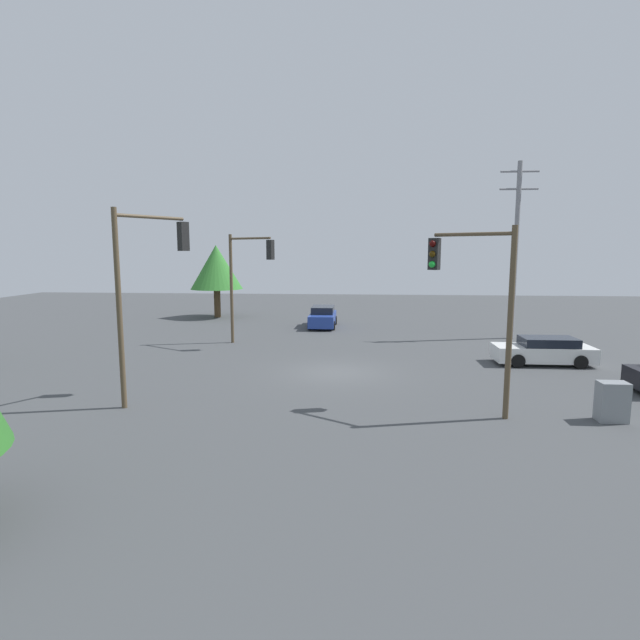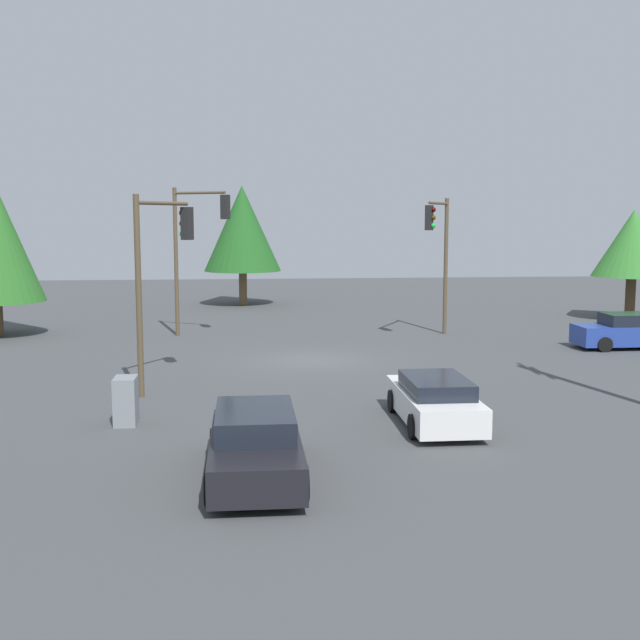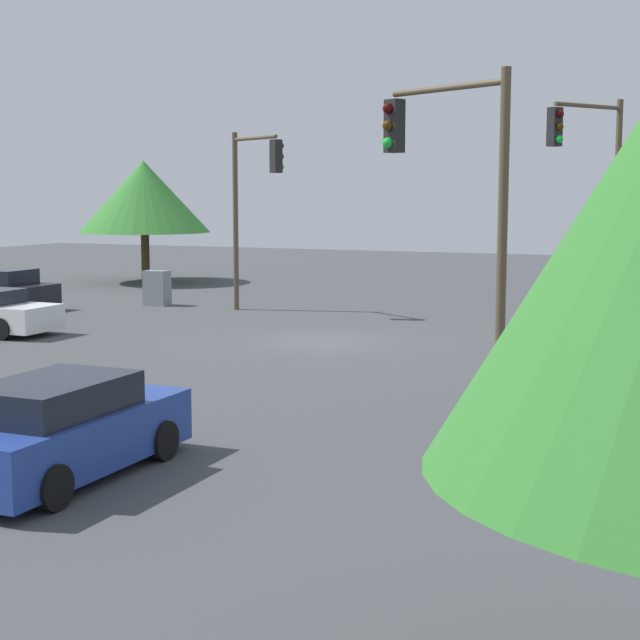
{
  "view_description": "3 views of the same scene",
  "coord_description": "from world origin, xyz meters",
  "px_view_note": "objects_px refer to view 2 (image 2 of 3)",
  "views": [
    {
      "loc": [
        -1.01,
        21.27,
        5.25
      ],
      "look_at": [
        0.96,
        -3.18,
        1.87
      ],
      "focal_mm": 28.0,
      "sensor_mm": 36.0,
      "label": 1
    },
    {
      "loc": [
        -29.64,
        2.55,
        5.39
      ],
      "look_at": [
        1.76,
        -0.49,
        1.3
      ],
      "focal_mm": 45.0,
      "sensor_mm": 36.0,
      "label": 2
    },
    {
      "loc": [
        10.24,
        -24.17,
        4.02
      ],
      "look_at": [
        1.27,
        -3.18,
        1.04
      ],
      "focal_mm": 55.0,
      "sensor_mm": 36.0,
      "label": 3
    }
  ],
  "objects_px": {
    "sedan_blue": "(627,332)",
    "traffic_signal_main": "(440,243)",
    "traffic_signal_cross": "(159,260)",
    "sedan_white": "(434,401)",
    "electrical_cabinet": "(126,401)",
    "sedan_dark": "(255,445)",
    "traffic_signal_aux": "(195,237)"
  },
  "relations": [
    {
      "from": "sedan_blue",
      "to": "traffic_signal_cross",
      "type": "relative_size",
      "value": 0.69
    },
    {
      "from": "traffic_signal_main",
      "to": "traffic_signal_aux",
      "type": "relative_size",
      "value": 0.93
    },
    {
      "from": "sedan_white",
      "to": "traffic_signal_cross",
      "type": "distance_m",
      "value": 9.57
    },
    {
      "from": "traffic_signal_cross",
      "to": "electrical_cabinet",
      "type": "relative_size",
      "value": 4.83
    },
    {
      "from": "sedan_blue",
      "to": "traffic_signal_cross",
      "type": "distance_m",
      "value": 19.63
    },
    {
      "from": "electrical_cabinet",
      "to": "traffic_signal_main",
      "type": "bearing_deg",
      "value": -39.79
    },
    {
      "from": "traffic_signal_cross",
      "to": "electrical_cabinet",
      "type": "height_order",
      "value": "traffic_signal_cross"
    },
    {
      "from": "traffic_signal_aux",
      "to": "traffic_signal_cross",
      "type": "bearing_deg",
      "value": -59.92
    },
    {
      "from": "traffic_signal_aux",
      "to": "electrical_cabinet",
      "type": "xyz_separation_m",
      "value": [
        -15.21,
        0.99,
        -3.86
      ]
    },
    {
      "from": "sedan_white",
      "to": "electrical_cabinet",
      "type": "height_order",
      "value": "sedan_white"
    },
    {
      "from": "traffic_signal_main",
      "to": "traffic_signal_cross",
      "type": "relative_size",
      "value": 1.03
    },
    {
      "from": "traffic_signal_main",
      "to": "electrical_cabinet",
      "type": "distance_m",
      "value": 18.75
    },
    {
      "from": "sedan_white",
      "to": "traffic_signal_main",
      "type": "bearing_deg",
      "value": 75.79
    },
    {
      "from": "sedan_white",
      "to": "traffic_signal_cross",
      "type": "relative_size",
      "value": 0.73
    },
    {
      "from": "sedan_blue",
      "to": "traffic_signal_cross",
      "type": "height_order",
      "value": "traffic_signal_cross"
    },
    {
      "from": "sedan_blue",
      "to": "electrical_cabinet",
      "type": "distance_m",
      "value": 21.5
    },
    {
      "from": "sedan_blue",
      "to": "electrical_cabinet",
      "type": "height_order",
      "value": "sedan_blue"
    },
    {
      "from": "sedan_blue",
      "to": "electrical_cabinet",
      "type": "bearing_deg",
      "value": 119.0
    },
    {
      "from": "traffic_signal_cross",
      "to": "traffic_signal_aux",
      "type": "height_order",
      "value": "traffic_signal_aux"
    },
    {
      "from": "sedan_dark",
      "to": "traffic_signal_cross",
      "type": "relative_size",
      "value": 0.77
    },
    {
      "from": "sedan_dark",
      "to": "electrical_cabinet",
      "type": "xyz_separation_m",
      "value": [
        4.62,
        3.29,
        -0.06
      ]
    },
    {
      "from": "traffic_signal_aux",
      "to": "sedan_blue",
      "type": "bearing_deg",
      "value": 17.41
    },
    {
      "from": "sedan_blue",
      "to": "traffic_signal_main",
      "type": "height_order",
      "value": "traffic_signal_main"
    },
    {
      "from": "sedan_white",
      "to": "traffic_signal_main",
      "type": "distance_m",
      "value": 15.79
    },
    {
      "from": "sedan_blue",
      "to": "sedan_white",
      "type": "relative_size",
      "value": 0.94
    },
    {
      "from": "sedan_dark",
      "to": "sedan_blue",
      "type": "xyz_separation_m",
      "value": [
        15.05,
        -15.52,
        0.01
      ]
    },
    {
      "from": "sedan_white",
      "to": "electrical_cabinet",
      "type": "xyz_separation_m",
      "value": [
        0.77,
        8.0,
        -0.0
      ]
    },
    {
      "from": "traffic_signal_aux",
      "to": "sedan_dark",
      "type": "bearing_deg",
      "value": -50.94
    },
    {
      "from": "sedan_blue",
      "to": "sedan_white",
      "type": "bearing_deg",
      "value": 136.02
    },
    {
      "from": "sedan_dark",
      "to": "traffic_signal_aux",
      "type": "xyz_separation_m",
      "value": [
        19.83,
        2.3,
        3.8
      ]
    },
    {
      "from": "sedan_white",
      "to": "traffic_signal_main",
      "type": "height_order",
      "value": "traffic_signal_main"
    },
    {
      "from": "traffic_signal_main",
      "to": "sedan_dark",
      "type": "bearing_deg",
      "value": 4.67
    }
  ]
}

